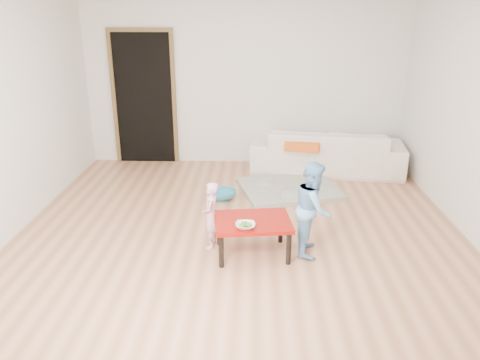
{
  "coord_description": "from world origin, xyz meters",
  "views": [
    {
      "loc": [
        0.14,
        -4.9,
        2.36
      ],
      "look_at": [
        0.0,
        -0.2,
        0.65
      ],
      "focal_mm": 35.0,
      "sensor_mm": 36.0,
      "label": 1
    }
  ],
  "objects_px": {
    "sofa": "(327,150)",
    "red_table": "(253,237)",
    "child_blue": "(313,208)",
    "bowl": "(245,226)",
    "basin": "(223,195)",
    "child_pink": "(211,215)"
  },
  "relations": [
    {
      "from": "child_pink",
      "to": "child_blue",
      "type": "bearing_deg",
      "value": 89.06
    },
    {
      "from": "bowl",
      "to": "basin",
      "type": "relative_size",
      "value": 0.53
    },
    {
      "from": "bowl",
      "to": "child_pink",
      "type": "bearing_deg",
      "value": 137.71
    },
    {
      "from": "red_table",
      "to": "child_blue",
      "type": "relative_size",
      "value": 0.79
    },
    {
      "from": "child_blue",
      "to": "basin",
      "type": "height_order",
      "value": "child_blue"
    },
    {
      "from": "sofa",
      "to": "red_table",
      "type": "relative_size",
      "value": 3.0
    },
    {
      "from": "red_table",
      "to": "bowl",
      "type": "xyz_separation_m",
      "value": [
        -0.07,
        -0.18,
        0.21
      ]
    },
    {
      "from": "child_blue",
      "to": "red_table",
      "type": "bearing_deg",
      "value": 105.49
    },
    {
      "from": "sofa",
      "to": "basin",
      "type": "bearing_deg",
      "value": 45.45
    },
    {
      "from": "sofa",
      "to": "child_blue",
      "type": "height_order",
      "value": "child_blue"
    },
    {
      "from": "bowl",
      "to": "red_table",
      "type": "bearing_deg",
      "value": 68.99
    },
    {
      "from": "sofa",
      "to": "red_table",
      "type": "bearing_deg",
      "value": 74.67
    },
    {
      "from": "bowl",
      "to": "basin",
      "type": "xyz_separation_m",
      "value": [
        -0.33,
        1.67,
        -0.35
      ]
    },
    {
      "from": "bowl",
      "to": "child_blue",
      "type": "height_order",
      "value": "child_blue"
    },
    {
      "from": "child_pink",
      "to": "sofa",
      "type": "bearing_deg",
      "value": 151.38
    },
    {
      "from": "basin",
      "to": "red_table",
      "type": "bearing_deg",
      "value": -74.83
    },
    {
      "from": "child_blue",
      "to": "bowl",
      "type": "bearing_deg",
      "value": 119.25
    },
    {
      "from": "sofa",
      "to": "bowl",
      "type": "height_order",
      "value": "sofa"
    },
    {
      "from": "child_pink",
      "to": "child_blue",
      "type": "height_order",
      "value": "child_blue"
    },
    {
      "from": "bowl",
      "to": "basin",
      "type": "distance_m",
      "value": 1.74
    },
    {
      "from": "red_table",
      "to": "bowl",
      "type": "height_order",
      "value": "bowl"
    },
    {
      "from": "sofa",
      "to": "child_blue",
      "type": "bearing_deg",
      "value": 86.22
    }
  ]
}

